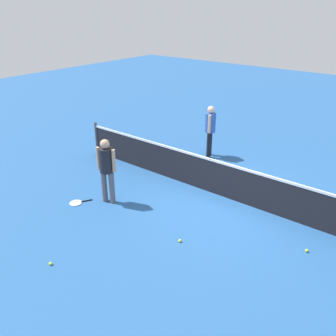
{
  "coord_description": "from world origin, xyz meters",
  "views": [
    {
      "loc": [
        4.0,
        -7.46,
        4.69
      ],
      "look_at": [
        -1.11,
        -1.03,
        0.9
      ],
      "focal_mm": 38.75,
      "sensor_mm": 36.0,
      "label": 1
    }
  ],
  "objects_px": {
    "player_far_side": "(210,127)",
    "tennis_racket_far_player": "(190,163)",
    "tennis_ball_midcourt": "(307,251)",
    "player_near_side": "(106,166)",
    "tennis_ball_stray_left": "(180,241)",
    "tennis_racket_near_player": "(77,203)",
    "tennis_ball_near_player": "(115,170)",
    "tennis_ball_stray_right": "(51,264)"
  },
  "relations": [
    {
      "from": "player_near_side",
      "to": "tennis_ball_stray_left",
      "type": "xyz_separation_m",
      "value": [
        2.46,
        -0.25,
        -0.98
      ]
    },
    {
      "from": "player_far_side",
      "to": "tennis_ball_stray_left",
      "type": "bearing_deg",
      "value": -64.55
    },
    {
      "from": "tennis_racket_near_player",
      "to": "tennis_racket_far_player",
      "type": "distance_m",
      "value": 3.94
    },
    {
      "from": "tennis_ball_near_player",
      "to": "tennis_ball_midcourt",
      "type": "xyz_separation_m",
      "value": [
        5.94,
        -0.28,
        0.0
      ]
    },
    {
      "from": "tennis_racket_far_player",
      "to": "tennis_ball_midcourt",
      "type": "bearing_deg",
      "value": -25.92
    },
    {
      "from": "player_near_side",
      "to": "tennis_ball_stray_left",
      "type": "relative_size",
      "value": 25.76
    },
    {
      "from": "tennis_ball_near_player",
      "to": "player_far_side",
      "type": "bearing_deg",
      "value": 59.73
    },
    {
      "from": "player_far_side",
      "to": "tennis_ball_stray_right",
      "type": "relative_size",
      "value": 25.76
    },
    {
      "from": "tennis_racket_near_player",
      "to": "tennis_ball_stray_right",
      "type": "distance_m",
      "value": 2.39
    },
    {
      "from": "tennis_racket_near_player",
      "to": "tennis_ball_near_player",
      "type": "xyz_separation_m",
      "value": [
        -0.65,
        1.96,
        0.02
      ]
    },
    {
      "from": "tennis_ball_near_player",
      "to": "tennis_ball_midcourt",
      "type": "distance_m",
      "value": 5.95
    },
    {
      "from": "player_near_side",
      "to": "tennis_ball_stray_right",
      "type": "relative_size",
      "value": 25.76
    },
    {
      "from": "tennis_ball_near_player",
      "to": "tennis_racket_far_player",
      "type": "bearing_deg",
      "value": 52.6
    },
    {
      "from": "tennis_ball_near_player",
      "to": "tennis_racket_near_player",
      "type": "bearing_deg",
      "value": -71.65
    },
    {
      "from": "tennis_racket_far_player",
      "to": "tennis_ball_near_player",
      "type": "relative_size",
      "value": 8.76
    },
    {
      "from": "player_near_side",
      "to": "tennis_ball_stray_right",
      "type": "distance_m",
      "value": 2.77
    },
    {
      "from": "tennis_ball_near_player",
      "to": "tennis_ball_midcourt",
      "type": "relative_size",
      "value": 1.0
    },
    {
      "from": "tennis_ball_stray_right",
      "to": "tennis_ball_midcourt",
      "type": "bearing_deg",
      "value": 43.06
    },
    {
      "from": "player_near_side",
      "to": "player_far_side",
      "type": "bearing_deg",
      "value": 84.95
    },
    {
      "from": "tennis_ball_stray_left",
      "to": "player_near_side",
      "type": "bearing_deg",
      "value": 174.3
    },
    {
      "from": "player_near_side",
      "to": "tennis_ball_midcourt",
      "type": "xyz_separation_m",
      "value": [
        4.7,
        1.11,
        -0.98
      ]
    },
    {
      "from": "player_near_side",
      "to": "tennis_racket_far_player",
      "type": "relative_size",
      "value": 2.94
    },
    {
      "from": "tennis_ball_midcourt",
      "to": "tennis_ball_stray_left",
      "type": "distance_m",
      "value": 2.62
    },
    {
      "from": "player_far_side",
      "to": "tennis_ball_near_player",
      "type": "xyz_separation_m",
      "value": [
        -1.61,
        -2.76,
        -0.98
      ]
    },
    {
      "from": "player_far_side",
      "to": "tennis_racket_near_player",
      "type": "xyz_separation_m",
      "value": [
        -0.96,
        -4.72,
        -1.0
      ]
    },
    {
      "from": "tennis_racket_near_player",
      "to": "tennis_ball_near_player",
      "type": "bearing_deg",
      "value": 108.35
    },
    {
      "from": "player_near_side",
      "to": "player_far_side",
      "type": "distance_m",
      "value": 4.17
    },
    {
      "from": "player_near_side",
      "to": "player_far_side",
      "type": "relative_size",
      "value": 1.0
    },
    {
      "from": "tennis_ball_stray_left",
      "to": "player_far_side",
      "type": "bearing_deg",
      "value": 115.45
    },
    {
      "from": "player_far_side",
      "to": "tennis_ball_near_player",
      "type": "bearing_deg",
      "value": -120.27
    },
    {
      "from": "tennis_racket_near_player",
      "to": "tennis_ball_stray_right",
      "type": "relative_size",
      "value": 8.99
    },
    {
      "from": "player_far_side",
      "to": "tennis_racket_far_player",
      "type": "bearing_deg",
      "value": -100.39
    },
    {
      "from": "tennis_racket_near_player",
      "to": "tennis_ball_stray_right",
      "type": "xyz_separation_m",
      "value": [
        1.52,
        -1.85,
        0.02
      ]
    },
    {
      "from": "player_far_side",
      "to": "tennis_ball_midcourt",
      "type": "bearing_deg",
      "value": -35.06
    },
    {
      "from": "tennis_racket_near_player",
      "to": "tennis_ball_midcourt",
      "type": "xyz_separation_m",
      "value": [
        5.29,
        1.68,
        0.02
      ]
    },
    {
      "from": "tennis_ball_midcourt",
      "to": "tennis_racket_far_player",
      "type": "bearing_deg",
      "value": 154.08
    },
    {
      "from": "tennis_racket_far_player",
      "to": "tennis_ball_midcourt",
      "type": "xyz_separation_m",
      "value": [
        4.49,
        -2.18,
        0.02
      ]
    },
    {
      "from": "player_near_side",
      "to": "tennis_ball_midcourt",
      "type": "height_order",
      "value": "player_near_side"
    },
    {
      "from": "tennis_racket_far_player",
      "to": "tennis_ball_stray_left",
      "type": "relative_size",
      "value": 8.76
    },
    {
      "from": "tennis_racket_near_player",
      "to": "tennis_ball_stray_left",
      "type": "relative_size",
      "value": 8.99
    },
    {
      "from": "tennis_ball_near_player",
      "to": "tennis_ball_stray_right",
      "type": "height_order",
      "value": "same"
    },
    {
      "from": "tennis_ball_midcourt",
      "to": "tennis_ball_stray_right",
      "type": "relative_size",
      "value": 1.0
    }
  ]
}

